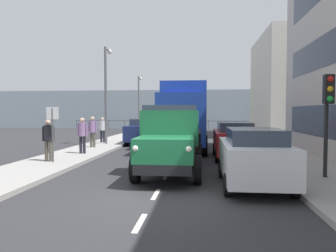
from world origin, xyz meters
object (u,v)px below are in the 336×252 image
at_px(car_navy_oppositeside_0, 144,131).
at_px(car_maroon_oppositeside_2, 164,124).
at_px(car_white_kerbside_near, 253,156).
at_px(pedestrian_near_railing, 102,128).
at_px(lorry_cargo_blue, 185,114).
at_px(lamp_post_promenade, 106,86).
at_px(pedestrian_with_bag, 82,132).
at_px(traffic_light_near, 328,103).
at_px(lamp_post_far, 139,98).
at_px(car_red_kerbside_1, 234,140).
at_px(pedestrian_couple_a, 48,137).
at_px(pedestrian_strolling, 93,129).
at_px(truck_vintage_green, 170,141).
at_px(car_grey_oppositeside_1, 157,126).
at_px(street_sign, 53,125).

xyz_separation_m(car_navy_oppositeside_0, car_maroon_oppositeside_2, (0.00, -11.93, -0.00)).
height_order(car_white_kerbside_near, pedestrian_near_railing, pedestrian_near_railing).
height_order(lorry_cargo_blue, lamp_post_promenade, lamp_post_promenade).
distance_m(pedestrian_with_bag, traffic_light_near, 10.94).
height_order(pedestrian_with_bag, lamp_post_far, lamp_post_far).
xyz_separation_m(car_red_kerbside_1, car_navy_oppositeside_0, (5.47, -6.23, 0.00)).
xyz_separation_m(pedestrian_couple_a, pedestrian_strolling, (-0.08, -5.20, 0.03)).
bearing_deg(lorry_cargo_blue, truck_vintage_green, 89.40).
relative_size(car_grey_oppositeside_1, pedestrian_with_bag, 2.32).
relative_size(car_navy_oppositeside_0, pedestrian_with_bag, 2.42).
xyz_separation_m(car_red_kerbside_1, car_grey_oppositeside_1, (5.47, -12.97, -0.00)).
xyz_separation_m(pedestrian_with_bag, street_sign, (0.18, 2.76, 0.49)).
height_order(truck_vintage_green, pedestrian_near_railing, truck_vintage_green).
xyz_separation_m(car_maroon_oppositeside_2, pedestrian_near_railing, (2.67, 12.61, 0.24)).
xyz_separation_m(car_grey_oppositeside_1, pedestrian_couple_a, (2.41, 15.56, 0.27)).
height_order(truck_vintage_green, car_maroon_oppositeside_2, truck_vintage_green).
relative_size(car_navy_oppositeside_0, car_maroon_oppositeside_2, 0.96).
height_order(car_navy_oppositeside_0, pedestrian_near_railing, pedestrian_near_railing).
height_order(pedestrian_strolling, traffic_light_near, traffic_light_near).
bearing_deg(pedestrian_couple_a, lamp_post_promenade, -91.78).
height_order(lorry_cargo_blue, car_red_kerbside_1, lorry_cargo_blue).
height_order(pedestrian_couple_a, lamp_post_far, lamp_post_far).
bearing_deg(truck_vintage_green, traffic_light_near, 172.42).
relative_size(car_red_kerbside_1, pedestrian_with_bag, 2.30).
bearing_deg(car_grey_oppositeside_1, lamp_post_far, -59.89).
bearing_deg(car_white_kerbside_near, pedestrian_near_railing, -53.98).
bearing_deg(car_maroon_oppositeside_2, pedestrian_couple_a, 83.39).
bearing_deg(lorry_cargo_blue, lamp_post_far, -68.27).
height_order(car_white_kerbside_near, pedestrian_strolling, pedestrian_strolling).
relative_size(car_maroon_oppositeside_2, pedestrian_strolling, 2.51).
bearing_deg(pedestrian_near_railing, pedestrian_with_bag, 97.78).
height_order(car_maroon_oppositeside_2, pedestrian_couple_a, pedestrian_couple_a).
xyz_separation_m(pedestrian_couple_a, street_sign, (-0.32, 0.24, 0.52)).
distance_m(car_white_kerbside_near, pedestrian_couple_a, 8.46).
bearing_deg(car_maroon_oppositeside_2, car_red_kerbside_1, 106.77).
relative_size(pedestrian_couple_a, street_sign, 0.77).
bearing_deg(truck_vintage_green, pedestrian_couple_a, -17.30).
bearing_deg(lamp_post_promenade, pedestrian_near_railing, -53.25).
height_order(truck_vintage_green, car_grey_oppositeside_1, truck_vintage_green).
relative_size(truck_vintage_green, pedestrian_near_railing, 3.37).
xyz_separation_m(car_navy_oppositeside_0, lamp_post_far, (2.49, -11.03, 2.71)).
height_order(car_red_kerbside_1, pedestrian_near_railing, pedestrian_near_railing).
bearing_deg(traffic_light_near, pedestrian_couple_a, -12.68).
bearing_deg(pedestrian_near_railing, lamp_post_far, -90.90).
bearing_deg(pedestrian_with_bag, street_sign, 86.21).
distance_m(pedestrian_near_railing, lamp_post_far, 11.97).
height_order(car_white_kerbside_near, car_red_kerbside_1, same).
relative_size(car_red_kerbside_1, street_sign, 1.80).
relative_size(truck_vintage_green, traffic_light_near, 1.76).
xyz_separation_m(car_red_kerbside_1, pedestrian_with_bag, (7.38, 0.07, 0.30)).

